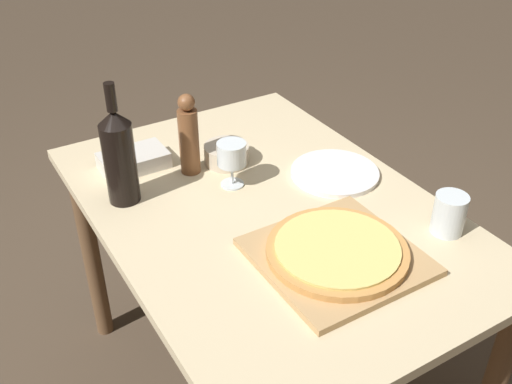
{
  "coord_description": "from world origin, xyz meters",
  "views": [
    {
      "loc": [
        -0.71,
        -1.13,
        1.7
      ],
      "look_at": [
        -0.03,
        -0.0,
        0.83
      ],
      "focal_mm": 42.0,
      "sensor_mm": 36.0,
      "label": 1
    }
  ],
  "objects_px": {
    "pepper_mill": "(189,136)",
    "wine_glass": "(232,155)",
    "small_bowl": "(227,154)",
    "pizza": "(337,250)",
    "wine_bottle": "(119,155)"
  },
  "relations": [
    {
      "from": "pepper_mill",
      "to": "wine_glass",
      "type": "relative_size",
      "value": 1.83
    },
    {
      "from": "wine_bottle",
      "to": "pepper_mill",
      "type": "relative_size",
      "value": 1.39
    },
    {
      "from": "pepper_mill",
      "to": "pizza",
      "type": "bearing_deg",
      "value": -77.59
    },
    {
      "from": "pizza",
      "to": "pepper_mill",
      "type": "distance_m",
      "value": 0.57
    },
    {
      "from": "pepper_mill",
      "to": "wine_bottle",
      "type": "bearing_deg",
      "value": -169.58
    },
    {
      "from": "pizza",
      "to": "wine_bottle",
      "type": "bearing_deg",
      "value": 123.93
    },
    {
      "from": "pepper_mill",
      "to": "wine_glass",
      "type": "height_order",
      "value": "pepper_mill"
    },
    {
      "from": "wine_bottle",
      "to": "pepper_mill",
      "type": "bearing_deg",
      "value": 10.42
    },
    {
      "from": "pizza",
      "to": "pepper_mill",
      "type": "relative_size",
      "value": 1.38
    },
    {
      "from": "pizza",
      "to": "wine_bottle",
      "type": "relative_size",
      "value": 0.99
    },
    {
      "from": "wine_glass",
      "to": "pepper_mill",
      "type": "bearing_deg",
      "value": 118.12
    },
    {
      "from": "pizza",
      "to": "wine_glass",
      "type": "distance_m",
      "value": 0.43
    },
    {
      "from": "wine_glass",
      "to": "small_bowl",
      "type": "height_order",
      "value": "wine_glass"
    },
    {
      "from": "wine_bottle",
      "to": "small_bowl",
      "type": "xyz_separation_m",
      "value": [
        0.34,
        0.03,
        -0.11
      ]
    },
    {
      "from": "pepper_mill",
      "to": "small_bowl",
      "type": "relative_size",
      "value": 1.82
    }
  ]
}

